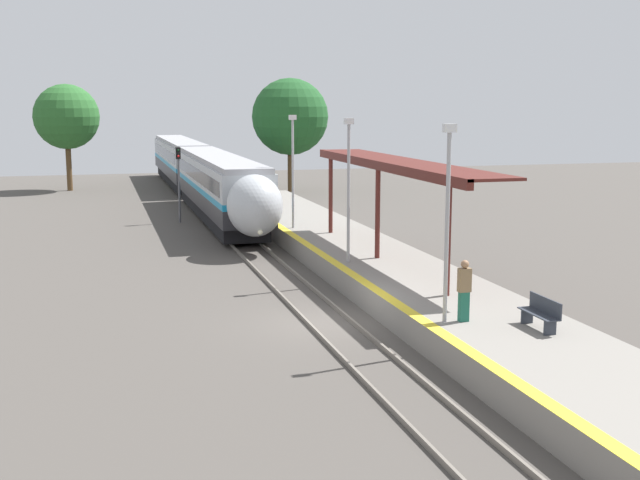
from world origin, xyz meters
TOP-DOWN VIEW (x-y plane):
  - ground_plane at (0.00, 0.00)m, footprint 120.00×120.00m
  - rail_left at (-0.72, 0.00)m, footprint 0.08×90.00m
  - rail_right at (0.72, 0.00)m, footprint 0.08×90.00m
  - train at (0.00, 34.19)m, footprint 2.75×46.76m
  - platform_right at (3.86, 0.00)m, footprint 4.48×64.00m
  - platform_bench at (4.64, -5.25)m, footprint 0.44×1.62m
  - person_waiting at (2.91, -3.95)m, footprint 0.36×0.24m
  - railway_signal at (-2.36, 23.99)m, footprint 0.28×0.28m
  - lamppost_near at (2.37, -3.86)m, footprint 0.36×0.20m
  - lamppost_mid at (2.37, 5.32)m, footprint 0.36×0.20m
  - lamppost_far at (2.37, 14.51)m, footprint 0.36×0.20m
  - station_canopy at (4.33, 5.81)m, footprint 2.02×16.46m
  - background_tree_left at (-9.26, 44.64)m, footprint 5.27×5.27m
  - background_tree_right at (8.03, 38.69)m, footprint 6.12×6.12m

SIDE VIEW (x-z plane):
  - ground_plane at x=0.00m, z-range 0.00..0.00m
  - rail_left at x=-0.72m, z-range 0.00..0.15m
  - rail_right at x=0.72m, z-range 0.00..0.15m
  - platform_right at x=3.86m, z-range 0.00..0.89m
  - platform_bench at x=4.64m, z-range 0.91..1.80m
  - person_waiting at x=2.91m, z-range 0.93..2.73m
  - train at x=0.00m, z-range 0.29..4.28m
  - railway_signal at x=-2.36m, z-range 0.49..5.02m
  - lamppost_near at x=2.37m, z-range 1.28..6.92m
  - lamppost_mid at x=2.37m, z-range 1.28..6.92m
  - lamppost_far at x=2.37m, z-range 1.28..6.92m
  - station_canopy at x=4.33m, z-range 2.59..6.54m
  - background_tree_left at x=-9.26m, z-range 1.68..10.36m
  - background_tree_right at x=8.03m, z-range 1.48..10.60m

